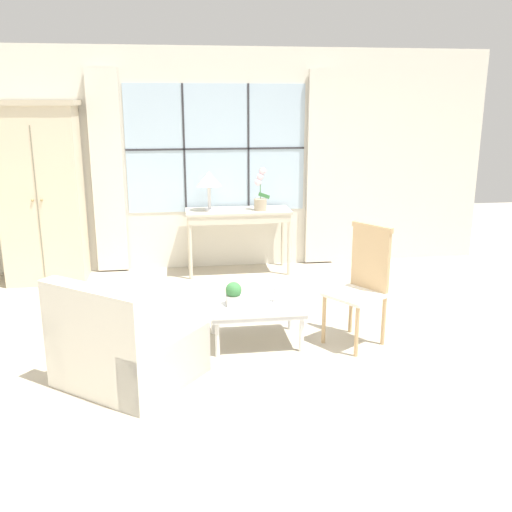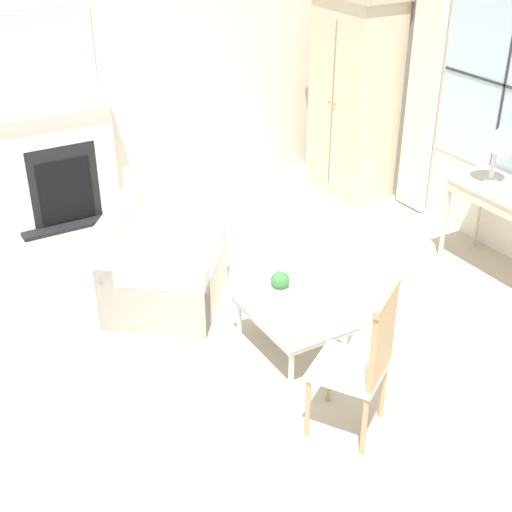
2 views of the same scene
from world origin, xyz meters
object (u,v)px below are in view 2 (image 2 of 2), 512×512
(armoire, at_px, (354,95))
(armchair_upholstered, at_px, (161,274))
(potted_plant_small, at_px, (280,284))
(table_lamp, at_px, (497,139))
(pillar_candle, at_px, (312,313))
(fireplace, at_px, (58,156))
(coffee_table, at_px, (293,313))
(side_chair_wooden, at_px, (366,356))

(armoire, distance_m, armchair_upholstered, 3.14)
(armoire, bearing_deg, potted_plant_small, -47.18)
(table_lamp, bearing_deg, pillar_candle, -78.02)
(table_lamp, bearing_deg, armoire, -180.00)
(table_lamp, relative_size, armchair_upholstered, 0.38)
(table_lamp, bearing_deg, fireplace, -132.54)
(fireplace, height_order, coffee_table, fireplace)
(armoire, bearing_deg, fireplace, -104.63)
(coffee_table, bearing_deg, armoire, 135.39)
(table_lamp, xyz_separation_m, pillar_candle, (0.47, -2.20, -0.77))
(armoire, height_order, side_chair_wooden, armoire)
(armoire, relative_size, table_lamp, 4.41)
(table_lamp, distance_m, side_chair_wooden, 2.70)
(fireplace, bearing_deg, table_lamp, 47.46)
(table_lamp, bearing_deg, potted_plant_small, -88.31)
(fireplace, bearing_deg, potted_plant_small, 15.93)
(armoire, xyz_separation_m, armchair_upholstered, (1.14, -2.81, -0.80))
(armchair_upholstered, bearing_deg, side_chair_wooden, 13.09)
(fireplace, height_order, armchair_upholstered, fireplace)
(armoire, distance_m, side_chair_wooden, 4.00)
(armoire, distance_m, potted_plant_small, 3.09)
(coffee_table, bearing_deg, pillar_candle, 7.01)
(fireplace, height_order, side_chair_wooden, fireplace)
(table_lamp, xyz_separation_m, armchair_upholstered, (-0.85, -2.81, -0.92))
(armoire, xyz_separation_m, coffee_table, (2.26, -2.23, -0.75))
(armoire, relative_size, pillar_candle, 14.36)
(fireplace, xyz_separation_m, table_lamp, (2.78, 3.03, 0.48))
(armchair_upholstered, xyz_separation_m, potted_plant_small, (0.91, 0.59, 0.20))
(side_chair_wooden, bearing_deg, table_lamp, 117.83)
(potted_plant_small, bearing_deg, armchair_upholstered, -147.02)
(fireplace, height_order, pillar_candle, fireplace)
(coffee_table, relative_size, potted_plant_small, 4.03)
(coffee_table, bearing_deg, table_lamp, 96.80)
(potted_plant_small, bearing_deg, coffee_table, -1.81)
(table_lamp, height_order, armchair_upholstered, table_lamp)
(side_chair_wooden, bearing_deg, fireplace, -170.04)
(armchair_upholstered, xyz_separation_m, coffee_table, (1.11, 0.59, 0.05))
(fireplace, relative_size, side_chair_wooden, 2.00)
(table_lamp, height_order, coffee_table, table_lamp)
(pillar_candle, bearing_deg, coffee_table, -172.99)
(potted_plant_small, relative_size, pillar_candle, 1.40)
(side_chair_wooden, relative_size, coffee_table, 1.29)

